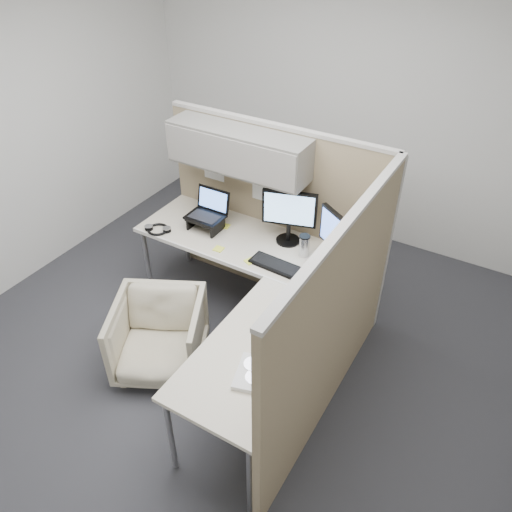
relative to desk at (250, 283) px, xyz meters
The scene contains 19 objects.
ground 0.71m from the desk, 134.71° to the right, with size 4.50×4.50×0.00m, color #2C2C30.
partition_back 0.88m from the desk, 115.90° to the left, with size 2.00×0.36×1.63m.
partition_right 0.81m from the desk, 13.96° to the right, with size 0.07×2.03×1.63m.
desk is the anchor object (origin of this frame).
office_chair 0.81m from the desk, 134.18° to the right, with size 0.66×0.62×0.68m, color beige.
monitor_left 0.66m from the desk, 88.50° to the left, with size 0.43×0.20×0.47m.
monitor_right 0.73m from the desk, 41.53° to the left, with size 0.39×0.27×0.47m.
laptop_station 0.81m from the desk, 148.64° to the left, with size 0.31×0.27×0.33m.
keyboard 0.26m from the desk, 61.09° to the left, with size 0.47×0.16×0.02m, color black.
mouse 0.34m from the desk, 20.81° to the left, with size 0.10×0.06×0.03m, color black.
travel_mug 0.53m from the desk, 65.38° to the left, with size 0.09×0.09×0.19m.
soda_can_green 0.62m from the desk, 14.65° to the left, with size 0.07×0.07×0.12m, color #1E3FA5.
soda_can_silver 0.55m from the desk, 41.62° to the left, with size 0.07×0.07×0.12m, color black.
sticky_note_b 0.21m from the desk, 122.17° to the left, with size 0.08×0.08×0.01m, color #EAF13F.
sticky_note_a 0.46m from the desk, 155.71° to the left, with size 0.08×0.08×0.01m, color #EAF13F.
sticky_note_c 0.75m from the desk, 138.33° to the left, with size 0.08×0.08×0.01m, color #EAF13F.
headphones 1.03m from the desk, behind, with size 0.24×0.24×0.03m.
paper_stack 0.93m from the desk, 57.19° to the right, with size 0.29×0.33×0.03m.
desk_clock 0.63m from the desk, 35.58° to the right, with size 0.06×0.09×0.08m.
Camera 1 is at (1.65, -2.36, 3.09)m, focal length 35.00 mm.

